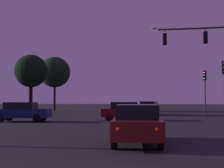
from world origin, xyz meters
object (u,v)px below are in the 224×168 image
Objects in this scene: traffic_light_corner_left at (205,84)px; car_crossing_right at (22,111)px; traffic_signal_mast_arm at (206,53)px; car_crossing_left at (125,111)px; car_far_lane at (149,108)px; car_nearside_lane at (137,123)px; tree_behind_sign at (31,71)px; tree_left_far at (55,72)px.

traffic_light_corner_left is 16.46m from car_crossing_right.
traffic_signal_mast_arm reaches higher than traffic_light_corner_left.
car_crossing_left is 0.88× the size of car_far_lane.
traffic_signal_mast_arm is 1.62× the size of car_far_lane.
traffic_light_corner_left reaches higher than car_nearside_lane.
car_far_lane is (2.29, 8.97, 0.00)m from car_crossing_left.
traffic_signal_mast_arm is 20.84m from tree_behind_sign.
car_crossing_left is at bearing 163.81° from traffic_signal_mast_arm.
tree_behind_sign is at bearing 107.93° from car_crossing_right.
tree_left_far reaches higher than car_crossing_left.
traffic_signal_mast_arm reaches higher than car_crossing_right.
traffic_signal_mast_arm is 0.92× the size of tree_left_far.
tree_behind_sign is (-11.53, 9.09, 4.27)m from car_crossing_left.
car_crossing_left is (-7.34, -3.67, -2.34)m from traffic_light_corner_left.
tree_left_far reaches higher than car_far_lane.
traffic_light_corner_left is at bearing 26.58° from car_crossing_left.
car_nearside_lane and car_crossing_right have the same top height.
car_crossing_left is at bearing 14.33° from car_crossing_right.
car_crossing_left is 0.97× the size of car_crossing_right.
car_crossing_right is 12.44m from tree_behind_sign.
tree_left_far reaches higher than tree_behind_sign.
car_nearside_lane is 25.38m from tree_behind_sign.
traffic_light_corner_left is 1.05× the size of car_nearside_lane.
traffic_light_corner_left is 0.93× the size of car_far_lane.
car_crossing_right is 0.91× the size of car_far_lane.
car_crossing_right is (-15.27, -5.70, -2.33)m from traffic_light_corner_left.
car_nearside_lane and car_crossing_left have the same top height.
tree_behind_sign is 0.84× the size of tree_left_far.
traffic_signal_mast_arm is 1.83× the size of car_nearside_lane.
traffic_signal_mast_arm is at bearing -31.54° from tree_behind_sign.
car_nearside_lane is 0.88× the size of car_far_lane.
car_far_lane is at bearing 110.08° from traffic_signal_mast_arm.
car_nearside_lane is (-6.27, -16.20, -2.34)m from traffic_light_corner_left.
tree_left_far is at bearing 121.04° from car_crossing_left.
tree_behind_sign is (-17.76, 10.90, -0.17)m from traffic_signal_mast_arm.
traffic_light_corner_left is at bearing 78.63° from traffic_signal_mast_arm.
car_crossing_right is 15.02m from car_far_lane.
tree_left_far is at bearing 111.78° from car_nearside_lane.
tree_behind_sign is at bearing 141.75° from car_crossing_left.
traffic_signal_mast_arm is at bearing 0.87° from car_crossing_right.
traffic_signal_mast_arm is 1.84× the size of car_crossing_left.
tree_behind_sign is at bearing 120.22° from car_nearside_lane.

